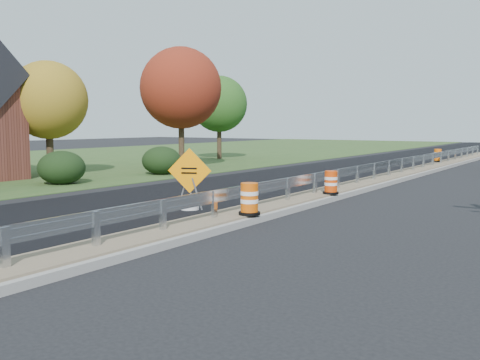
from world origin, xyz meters
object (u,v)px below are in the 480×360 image
Objects in this scene: caution_sign at (190,194)px; barrel_median_mid at (331,183)px; barrel_median_far at (438,156)px; barrel_median_near at (249,199)px.

barrel_median_mid is (2.78, 4.44, 0.13)m from caution_sign.
barrel_median_far reaches higher than barrel_median_mid.
barrel_median_near is 24.24m from barrel_median_far.
caution_sign is 2.91m from barrel_median_near.
caution_sign reaches higher than barrel_median_near.
caution_sign is at bearing -94.29° from barrel_median_far.
barrel_median_near is 1.06× the size of barrel_median_mid.
caution_sign is 23.45m from barrel_median_far.
barrel_median_mid is 0.98× the size of barrel_median_far.
barrel_median_near is at bearing -90.00° from barrel_median_mid.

